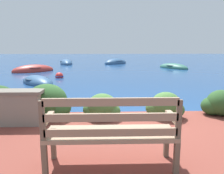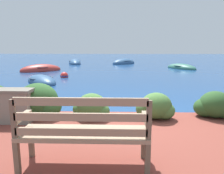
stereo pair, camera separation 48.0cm
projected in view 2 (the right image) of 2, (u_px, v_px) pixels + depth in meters
The scene contains 12 objects.
ground_plane at pixel (127, 121), 4.99m from camera, with size 80.00×80.00×0.00m.
park_bench at pixel (83, 130), 2.61m from camera, with size 1.58×0.48×0.93m.
hedge_clump_left at pixel (38, 102), 4.60m from camera, with size 1.05×0.76×0.71m.
hedge_clump_centre at pixel (91, 108), 4.48m from camera, with size 0.77×0.56×0.53m.
hedge_clump_right at pixel (155, 107), 4.48m from camera, with size 0.79×0.57×0.54m.
hedge_clump_far_right at pixel (214, 106), 4.55m from camera, with size 0.82×0.59×0.55m.
rowboat_nearest at pixel (42, 81), 10.13m from camera, with size 2.27×2.44×0.63m.
rowboat_mid at pixel (41, 70), 14.71m from camera, with size 2.89×2.51×0.81m.
rowboat_far at pixel (181, 68), 16.27m from camera, with size 2.29×2.71×0.64m.
rowboat_outer at pixel (75, 63), 20.29m from camera, with size 1.73×2.80×0.79m.
rowboat_distant at pixel (124, 63), 20.47m from camera, with size 2.74×2.63×0.85m.
mooring_buoy at pixel (64, 76), 11.85m from camera, with size 0.47×0.47×0.42m.
Camera 2 is at (-0.20, -4.77, 1.71)m, focal length 35.00 mm.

